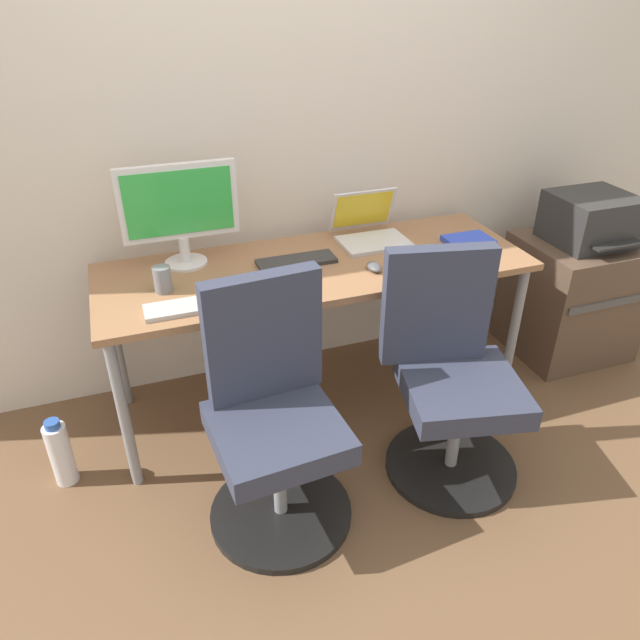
# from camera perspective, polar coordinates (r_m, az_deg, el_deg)

# --- Properties ---
(ground_plane) EXTENTS (5.28, 5.28, 0.00)m
(ground_plane) POSITION_cam_1_polar(r_m,az_deg,el_deg) (2.93, -0.33, -7.43)
(ground_plane) COLOR brown
(back_wall) EXTENTS (4.40, 0.04, 2.60)m
(back_wall) POSITION_cam_1_polar(r_m,az_deg,el_deg) (2.75, -3.41, 19.91)
(back_wall) COLOR silver
(back_wall) RESTS_ON ground
(desk) EXTENTS (1.85, 0.66, 0.72)m
(desk) POSITION_cam_1_polar(r_m,az_deg,el_deg) (2.58, -0.37, 4.19)
(desk) COLOR #996B47
(desk) RESTS_ON ground
(office_chair_left) EXTENTS (0.54, 0.54, 0.94)m
(office_chair_left) POSITION_cam_1_polar(r_m,az_deg,el_deg) (2.15, -4.49, -9.51)
(office_chair_left) COLOR black
(office_chair_left) RESTS_ON ground
(office_chair_right) EXTENTS (0.54, 0.54, 0.94)m
(office_chair_right) POSITION_cam_1_polar(r_m,az_deg,el_deg) (2.39, 12.44, -5.60)
(office_chair_right) COLOR black
(office_chair_right) RESTS_ON ground
(side_cabinet) EXTENTS (0.57, 0.52, 0.63)m
(side_cabinet) POSITION_cam_1_polar(r_m,az_deg,el_deg) (3.42, 23.05, 2.10)
(side_cabinet) COLOR brown
(side_cabinet) RESTS_ON ground
(printer) EXTENTS (0.38, 0.40, 0.24)m
(printer) POSITION_cam_1_polar(r_m,az_deg,el_deg) (3.25, 24.61, 8.84)
(printer) COLOR #2D2D2D
(printer) RESTS_ON side_cabinet
(water_bottle_on_floor) EXTENTS (0.09, 0.09, 0.31)m
(water_bottle_on_floor) POSITION_cam_1_polar(r_m,az_deg,el_deg) (2.64, -23.69, -11.64)
(water_bottle_on_floor) COLOR white
(water_bottle_on_floor) RESTS_ON ground
(desktop_monitor) EXTENTS (0.48, 0.18, 0.43)m
(desktop_monitor) POSITION_cam_1_polar(r_m,az_deg,el_deg) (2.52, -13.38, 10.42)
(desktop_monitor) COLOR silver
(desktop_monitor) RESTS_ON desk
(open_laptop) EXTENTS (0.31, 0.29, 0.22)m
(open_laptop) POSITION_cam_1_polar(r_m,az_deg,el_deg) (2.79, 4.77, 8.76)
(open_laptop) COLOR silver
(open_laptop) RESTS_ON desk
(keyboard_by_monitor) EXTENTS (0.34, 0.12, 0.02)m
(keyboard_by_monitor) POSITION_cam_1_polar(r_m,az_deg,el_deg) (2.25, -12.34, 1.30)
(keyboard_by_monitor) COLOR #B7B7B7
(keyboard_by_monitor) RESTS_ON desk
(keyboard_by_laptop) EXTENTS (0.34, 0.12, 0.02)m
(keyboard_by_laptop) POSITION_cam_1_polar(r_m,az_deg,el_deg) (2.56, -2.28, 5.69)
(keyboard_by_laptop) COLOR #2D2D2D
(keyboard_by_laptop) RESTS_ON desk
(mouse_by_monitor) EXTENTS (0.06, 0.10, 0.03)m
(mouse_by_monitor) POSITION_cam_1_polar(r_m,az_deg,el_deg) (2.50, 5.23, 5.12)
(mouse_by_monitor) COLOR #515156
(mouse_by_monitor) RESTS_ON desk
(mouse_by_laptop) EXTENTS (0.06, 0.10, 0.03)m
(mouse_by_laptop) POSITION_cam_1_polar(r_m,az_deg,el_deg) (2.42, 7.03, 4.07)
(mouse_by_laptop) COLOR #B7B7B7
(mouse_by_laptop) RESTS_ON desk
(coffee_mug) EXTENTS (0.08, 0.08, 0.09)m
(coffee_mug) POSITION_cam_1_polar(r_m,az_deg,el_deg) (2.56, 13.87, 5.69)
(coffee_mug) COLOR red
(coffee_mug) RESTS_ON desk
(pen_cup) EXTENTS (0.07, 0.07, 0.10)m
(pen_cup) POSITION_cam_1_polar(r_m,az_deg,el_deg) (2.38, -14.91, 3.80)
(pen_cup) COLOR slate
(pen_cup) RESTS_ON desk
(notebook) EXTENTS (0.21, 0.15, 0.03)m
(notebook) POSITION_cam_1_polar(r_m,az_deg,el_deg) (2.83, 14.07, 7.42)
(notebook) COLOR blue
(notebook) RESTS_ON desk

